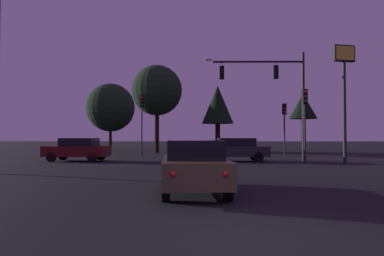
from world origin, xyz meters
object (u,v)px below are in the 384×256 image
tree_left_far (157,91)px  tree_center_horizon (218,105)px  car_nearside_lane (194,165)px  tree_behind_sign (303,107)px  traffic_light_corner_left (284,119)px  traffic_signal_mast_arm (275,86)px  traffic_light_median (142,114)px  tree_right_cluster (111,108)px  traffic_light_corner_right (305,111)px  car_crossing_left (78,149)px  car_crossing_right (235,149)px  store_sign_illuminated (344,77)px

tree_left_far → tree_center_horizon: 6.45m
car_nearside_lane → tree_behind_sign: 37.30m
traffic_light_corner_left → tree_center_horizon: 9.01m
tree_behind_sign → traffic_signal_mast_arm: bearing=-110.3°
tree_behind_sign → tree_left_far: tree_left_far is taller
traffic_signal_mast_arm → traffic_light_median: 10.64m
tree_center_horizon → tree_right_cluster: size_ratio=0.87×
traffic_light_corner_right → traffic_signal_mast_arm: bearing=123.7°
traffic_light_corner_left → tree_behind_sign: bearing=69.3°
traffic_light_corner_right → car_crossing_left: size_ratio=1.08×
traffic_light_median → car_crossing_right: (6.97, -4.39, -2.63)m
car_nearside_lane → tree_behind_sign: (13.03, 34.63, 4.67)m
tree_right_cluster → tree_center_horizon: bearing=-20.4°
traffic_light_median → tree_center_horizon: tree_center_horizon is taller
traffic_signal_mast_arm → car_nearside_lane: bearing=-111.2°
tree_behind_sign → tree_center_horizon: size_ratio=1.04×
traffic_signal_mast_arm → tree_center_horizon: traffic_signal_mast_arm is taller
store_sign_illuminated → traffic_light_corner_right: bearing=-178.6°
traffic_light_corner_left → store_sign_illuminated: store_sign_illuminated is taller
tree_left_far → tree_right_cluster: bearing=134.8°
traffic_light_corner_left → traffic_light_median: traffic_light_median is taller
tree_left_far → car_crossing_left: bearing=-108.3°
tree_center_horizon → traffic_light_corner_left: bearing=-54.1°
traffic_light_corner_left → car_crossing_left: 16.17m
traffic_light_median → car_crossing_right: size_ratio=1.07×
tree_center_horizon → car_crossing_left: bearing=-126.8°
traffic_light_corner_right → tree_center_horizon: bearing=108.1°
traffic_signal_mast_arm → car_crossing_right: (-2.74, -0.32, -4.18)m
tree_center_horizon → tree_behind_sign: bearing=39.2°
traffic_signal_mast_arm → car_crossing_left: size_ratio=1.74×
car_nearside_lane → tree_right_cluster: bearing=109.8°
traffic_light_median → tree_center_horizon: bearing=52.6°
traffic_light_corner_right → tree_behind_sign: (6.65, 23.69, 2.29)m
car_crossing_right → tree_center_horizon: (-0.62, 12.70, 4.06)m
traffic_signal_mast_arm → tree_center_horizon: bearing=105.2°
car_crossing_left → tree_right_cluster: size_ratio=0.53×
car_crossing_left → traffic_light_corner_right: bearing=-5.5°
traffic_light_corner_right → car_crossing_right: (-4.09, 1.71, -2.38)m
tree_left_far → car_crossing_right: bearing=-58.4°
car_nearside_lane → traffic_light_corner_left: bearing=69.4°
store_sign_illuminated → tree_behind_sign: bearing=79.8°
traffic_light_corner_left → tree_right_cluster: bearing=146.3°
traffic_signal_mast_arm → tree_center_horizon: size_ratio=1.05×
car_nearside_lane → car_crossing_right: size_ratio=0.95×
car_nearside_lane → tree_behind_sign: tree_behind_sign is taller
car_crossing_right → store_sign_illuminated: bearing=-14.3°
traffic_signal_mast_arm → traffic_light_corner_left: bearing=70.9°
car_nearside_lane → tree_left_far: size_ratio=0.50×
traffic_light_corner_left → traffic_light_corner_right: size_ratio=0.96×
car_crossing_left → tree_left_far: bearing=71.7°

